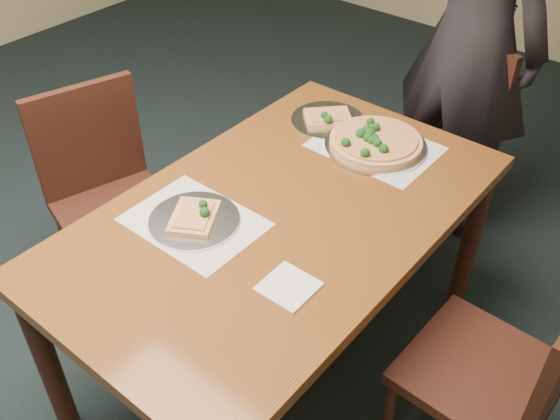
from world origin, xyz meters
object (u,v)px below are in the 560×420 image
Objects in this scene: chair_left at (106,189)px; slice_plate_near at (195,218)px; dining_table at (280,232)px; slice_plate_far at (328,119)px; chair_far at (444,130)px; chair_right at (511,373)px; diner at (472,38)px; pizza_pan at (375,142)px.

chair_left reaches higher than slice_plate_near.
dining_table is 5.36× the size of slice_plate_far.
slice_plate_far is at bearing -26.36° from chair_left.
chair_far and chair_right have the same top height.
diner is 0.74m from pizza_pan.
dining_table is at bearing 98.25° from diner.
dining_table is at bearing -69.35° from slice_plate_far.
pizza_pan reaches higher than slice_plate_near.
chair_right is 3.25× the size of slice_plate_far.
chair_right is (0.76, -1.05, 0.00)m from chair_far.
diner is at bearing 72.12° from slice_plate_far.
chair_right is at bearing 16.50° from slice_plate_near.
chair_far is 1.00× the size of chair_left.
dining_table is 1.65× the size of chair_right.
slice_plate_near is (-0.16, -0.21, 0.11)m from dining_table.
diner is at bearing -14.95° from chair_left.
dining_table is 0.82× the size of diner.
chair_left is 0.68m from slice_plate_near.
chair_left reaches higher than pizza_pan.
dining_table is 0.29m from slice_plate_near.
diner is at bearing 90.83° from pizza_pan.
diner is at bearing 82.47° from slice_plate_near.
slice_plate_far is at bearing -94.34° from chair_far.
dining_table is 1.65× the size of chair_far.
pizza_pan is (0.01, -0.73, -0.14)m from diner.
slice_plate_far is (-0.22, -0.60, 0.25)m from chair_far.
dining_table is 5.36× the size of slice_plate_near.
slice_plate_near is 0.74m from slice_plate_far.
dining_table is 1.13m from chair_far.
chair_left is (-0.79, -0.11, -0.14)m from dining_table.
chair_left is 3.25× the size of slice_plate_far.
chair_left reaches higher than slice_plate_far.
slice_plate_far is at bearing 170.79° from pizza_pan.
chair_far reaches higher than slice_plate_near.
pizza_pan is 1.30× the size of slice_plate_far.
chair_left and chair_right have the same top height.
chair_far reaches higher than pizza_pan.
chair_left is 0.50× the size of diner.
diner reaches higher than pizza_pan.
chair_right is at bearing 5.16° from dining_table.
dining_table is 0.57m from slice_plate_far.
slice_plate_near is (0.63, -0.10, 0.25)m from chair_left.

